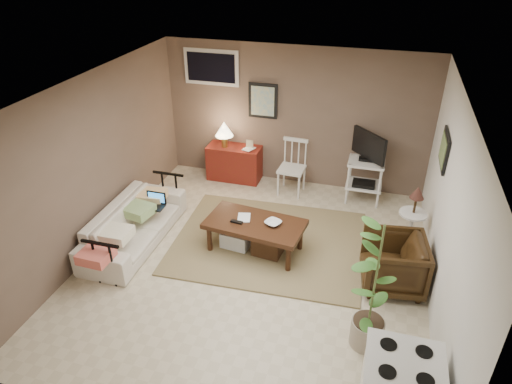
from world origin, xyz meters
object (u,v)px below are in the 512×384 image
(sofa, at_px, (133,219))
(tv_stand, at_px, (366,166))
(spindle_chair, at_px, (292,169))
(side_table, at_px, (414,212))
(red_console, at_px, (233,160))
(coffee_table, at_px, (254,234))
(armchair, at_px, (393,261))
(potted_plant, at_px, (375,284))

(sofa, xyz_separation_m, tv_stand, (3.08, 2.07, 0.26))
(sofa, bearing_deg, spindle_chair, -42.64)
(tv_stand, relative_size, side_table, 1.20)
(red_console, bearing_deg, coffee_table, -64.14)
(red_console, height_order, tv_stand, tv_stand)
(tv_stand, bearing_deg, coffee_table, -126.57)
(armchair, bearing_deg, sofa, -97.61)
(red_console, bearing_deg, sofa, -108.94)
(coffee_table, bearing_deg, tv_stand, 53.43)
(coffee_table, bearing_deg, side_table, 16.77)
(side_table, bearing_deg, red_console, 156.00)
(coffee_table, distance_m, spindle_chair, 1.80)
(coffee_table, bearing_deg, red_console, 115.86)
(spindle_chair, distance_m, tv_stand, 1.22)
(armchair, bearing_deg, tv_stand, -174.04)
(sofa, relative_size, armchair, 2.55)
(red_console, bearing_deg, tv_stand, -3.76)
(spindle_chair, xyz_separation_m, armchair, (1.71, -2.01, -0.06))
(red_console, distance_m, tv_stand, 2.33)
(coffee_table, xyz_separation_m, spindle_chair, (0.15, 1.79, 0.16))
(sofa, bearing_deg, tv_stand, -56.03)
(coffee_table, relative_size, side_table, 1.39)
(spindle_chair, relative_size, armchair, 1.22)
(tv_stand, height_order, side_table, tv_stand)
(side_table, relative_size, potted_plant, 0.64)
(spindle_chair, height_order, tv_stand, tv_stand)
(coffee_table, distance_m, sofa, 1.74)
(coffee_table, distance_m, armchair, 1.88)
(coffee_table, relative_size, potted_plant, 0.89)
(spindle_chair, xyz_separation_m, potted_plant, (1.49, -3.06, 0.41))
(red_console, height_order, potted_plant, potted_plant)
(coffee_table, xyz_separation_m, armchair, (1.86, -0.22, 0.10))
(coffee_table, relative_size, tv_stand, 1.16)
(spindle_chair, distance_m, side_table, 2.26)
(sofa, height_order, red_console, red_console)
(armchair, bearing_deg, coffee_table, -104.82)
(coffee_table, xyz_separation_m, red_console, (-0.96, 1.98, 0.09))
(sofa, bearing_deg, potted_plant, -107.05)
(red_console, distance_m, potted_plant, 4.19)
(armchair, bearing_deg, side_table, 157.89)
(sofa, xyz_separation_m, side_table, (3.80, 0.87, 0.24))
(tv_stand, distance_m, armchair, 2.13)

